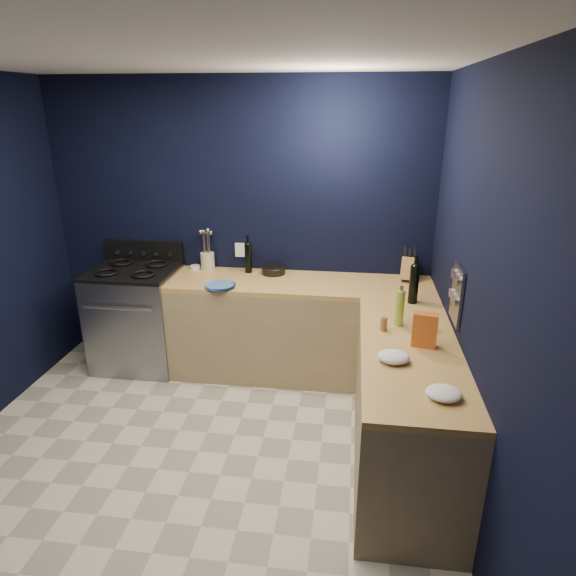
% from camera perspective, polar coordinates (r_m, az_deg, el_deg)
% --- Properties ---
extents(floor, '(3.50, 3.50, 0.02)m').
position_cam_1_polar(floor, '(3.67, -11.34, -20.20)').
color(floor, beige).
rests_on(floor, ground).
extents(ceiling, '(3.50, 3.50, 0.02)m').
position_cam_1_polar(ceiling, '(2.82, -15.38, 24.95)').
color(ceiling, silver).
rests_on(ceiling, ground).
extents(wall_back, '(3.50, 0.02, 2.60)m').
position_cam_1_polar(wall_back, '(4.61, -5.58, 7.10)').
color(wall_back, black).
rests_on(wall_back, ground).
extents(wall_right, '(0.02, 3.50, 2.60)m').
position_cam_1_polar(wall_right, '(2.91, 21.56, -2.38)').
color(wall_right, black).
rests_on(wall_right, ground).
extents(cab_back, '(2.30, 0.63, 0.86)m').
position_cam_1_polar(cab_back, '(4.50, 1.37, -4.92)').
color(cab_back, '#9F8861').
rests_on(cab_back, floor).
extents(top_back, '(2.30, 0.63, 0.04)m').
position_cam_1_polar(top_back, '(4.33, 1.42, 0.48)').
color(top_back, olive).
rests_on(top_back, cab_back).
extents(cab_right, '(0.63, 1.67, 0.86)m').
position_cam_1_polar(cab_right, '(3.50, 13.31, -13.59)').
color(cab_right, '#9F8861').
rests_on(cab_right, floor).
extents(top_right, '(0.63, 1.67, 0.04)m').
position_cam_1_polar(top_right, '(3.27, 13.94, -7.03)').
color(top_right, olive).
rests_on(top_right, cab_right).
extents(gas_range, '(0.76, 0.66, 0.92)m').
position_cam_1_polar(gas_range, '(4.87, -16.90, -3.44)').
color(gas_range, gray).
rests_on(gas_range, floor).
extents(oven_door, '(0.59, 0.02, 0.42)m').
position_cam_1_polar(oven_door, '(4.61, -18.44, -5.11)').
color(oven_door, black).
rests_on(oven_door, gas_range).
extents(cooktop, '(0.76, 0.66, 0.03)m').
position_cam_1_polar(cooktop, '(4.70, -17.49, 1.86)').
color(cooktop, black).
rests_on(cooktop, gas_range).
extents(backguard, '(0.76, 0.06, 0.20)m').
position_cam_1_polar(backguard, '(4.93, -16.20, 4.13)').
color(backguard, black).
rests_on(backguard, gas_range).
extents(spice_panel, '(0.02, 0.28, 0.38)m').
position_cam_1_polar(spice_panel, '(3.44, 18.90, -0.70)').
color(spice_panel, gray).
rests_on(spice_panel, wall_right).
extents(wall_outlet, '(0.09, 0.02, 0.13)m').
position_cam_1_polar(wall_outlet, '(4.65, -5.55, 4.39)').
color(wall_outlet, white).
rests_on(wall_outlet, wall_back).
extents(plate_stack, '(0.29, 0.29, 0.03)m').
position_cam_1_polar(plate_stack, '(4.22, -7.87, 0.24)').
color(plate_stack, '#39669C').
rests_on(plate_stack, top_back).
extents(ramekin, '(0.12, 0.12, 0.04)m').
position_cam_1_polar(ramekin, '(4.73, -10.65, 2.38)').
color(ramekin, white).
rests_on(ramekin, top_back).
extents(utensil_crock, '(0.13, 0.13, 0.16)m').
position_cam_1_polar(utensil_crock, '(4.69, -9.25, 3.08)').
color(utensil_crock, beige).
rests_on(utensil_crock, top_back).
extents(wine_bottle_back, '(0.08, 0.08, 0.27)m').
position_cam_1_polar(wine_bottle_back, '(4.54, -4.60, 3.42)').
color(wine_bottle_back, black).
rests_on(wine_bottle_back, top_back).
extents(lemon_basket, '(0.28, 0.28, 0.08)m').
position_cam_1_polar(lemon_basket, '(4.52, -1.68, 2.15)').
color(lemon_basket, black).
rests_on(lemon_basket, top_back).
extents(knife_block, '(0.15, 0.25, 0.25)m').
position_cam_1_polar(knife_block, '(4.47, 13.69, 2.18)').
color(knife_block, olive).
rests_on(knife_block, top_back).
extents(wine_bottle_right, '(0.08, 0.08, 0.30)m').
position_cam_1_polar(wine_bottle_right, '(3.93, 14.30, 0.37)').
color(wine_bottle_right, black).
rests_on(wine_bottle_right, top_right).
extents(oil_bottle, '(0.06, 0.06, 0.26)m').
position_cam_1_polar(oil_bottle, '(3.51, 12.76, -2.28)').
color(oil_bottle, '#8AB035').
rests_on(oil_bottle, top_right).
extents(spice_jar_near, '(0.06, 0.06, 0.10)m').
position_cam_1_polar(spice_jar_near, '(3.44, 10.98, -4.07)').
color(spice_jar_near, olive).
rests_on(spice_jar_near, top_right).
extents(spice_jar_far, '(0.05, 0.05, 0.08)m').
position_cam_1_polar(spice_jar_far, '(3.52, 16.38, -4.14)').
color(spice_jar_far, olive).
rests_on(spice_jar_far, top_right).
extents(crouton_bag, '(0.17, 0.10, 0.23)m').
position_cam_1_polar(crouton_bag, '(3.26, 15.49, -4.69)').
color(crouton_bag, red).
rests_on(crouton_bag, top_right).
extents(towel_front, '(0.22, 0.20, 0.07)m').
position_cam_1_polar(towel_front, '(3.06, 12.06, -7.76)').
color(towel_front, white).
rests_on(towel_front, top_right).
extents(towel_end, '(0.20, 0.18, 0.06)m').
position_cam_1_polar(towel_end, '(2.78, 17.52, -11.49)').
color(towel_end, white).
rests_on(towel_end, top_right).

